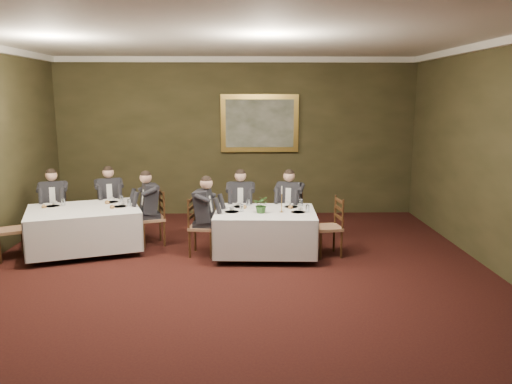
{
  "coord_description": "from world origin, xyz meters",
  "views": [
    {
      "loc": [
        0.17,
        -6.22,
        2.66
      ],
      "look_at": [
        0.36,
        1.61,
        1.15
      ],
      "focal_mm": 35.0,
      "sensor_mm": 36.0,
      "label": 1
    }
  ],
  "objects_px": {
    "diner_sec_backleft": "(55,213)",
    "diner_sec_backright": "(110,209)",
    "chair_main_endleft": "(202,238)",
    "chair_main_backleft": "(241,226)",
    "diner_main_backleft": "(241,214)",
    "chair_sec_backleft": "(56,225)",
    "chair_sec_endright": "(153,229)",
    "diner_sec_endright": "(152,217)",
    "chair_main_backright": "(290,226)",
    "chair_sec_backright": "(111,220)",
    "diner_main_backright": "(290,214)",
    "centerpiece": "(262,204)",
    "diner_main_endleft": "(202,225)",
    "table_second": "(84,226)",
    "chair_main_endright": "(328,239)",
    "table_main": "(265,229)",
    "painting": "(260,123)",
    "chair_sec_endleft": "(10,242)",
    "candlestick": "(282,202)"
  },
  "relations": [
    {
      "from": "diner_sec_backleft",
      "to": "diner_sec_backright",
      "type": "distance_m",
      "value": 0.99
    },
    {
      "from": "chair_main_endleft",
      "to": "diner_sec_backright",
      "type": "relative_size",
      "value": 0.74
    },
    {
      "from": "chair_main_backleft",
      "to": "diner_main_backleft",
      "type": "relative_size",
      "value": 0.74
    },
    {
      "from": "diner_sec_backleft",
      "to": "chair_sec_backleft",
      "type": "bearing_deg",
      "value": -90.0
    },
    {
      "from": "chair_sec_endright",
      "to": "diner_sec_endright",
      "type": "distance_m",
      "value": 0.23
    },
    {
      "from": "diner_main_backleft",
      "to": "chair_main_backright",
      "type": "distance_m",
      "value": 0.94
    },
    {
      "from": "chair_sec_backright",
      "to": "chair_sec_backleft",
      "type": "bearing_deg",
      "value": -0.1
    },
    {
      "from": "diner_main_backright",
      "to": "centerpiece",
      "type": "bearing_deg",
      "value": 77.48
    },
    {
      "from": "diner_sec_backleft",
      "to": "chair_sec_backright",
      "type": "xyz_separation_m",
      "value": [
        0.94,
        0.33,
        -0.23
      ]
    },
    {
      "from": "chair_main_backright",
      "to": "diner_sec_backright",
      "type": "distance_m",
      "value": 3.48
    },
    {
      "from": "chair_main_endleft",
      "to": "diner_main_endleft",
      "type": "xyz_separation_m",
      "value": [
        0.01,
        -0.0,
        0.23
      ]
    },
    {
      "from": "table_second",
      "to": "diner_sec_backleft",
      "type": "xyz_separation_m",
      "value": [
        -0.77,
        0.73,
        0.06
      ]
    },
    {
      "from": "chair_main_endright",
      "to": "chair_sec_backright",
      "type": "bearing_deg",
      "value": 62.36
    },
    {
      "from": "table_main",
      "to": "painting",
      "type": "bearing_deg",
      "value": 90.0
    },
    {
      "from": "diner_main_endleft",
      "to": "painting",
      "type": "relative_size",
      "value": 0.78
    },
    {
      "from": "chair_main_backleft",
      "to": "chair_sec_backright",
      "type": "xyz_separation_m",
      "value": [
        -2.54,
        0.46,
        0.0
      ]
    },
    {
      "from": "diner_main_endleft",
      "to": "painting",
      "type": "bearing_deg",
      "value": 168.83
    },
    {
      "from": "diner_sec_backright",
      "to": "diner_main_backleft",
      "type": "bearing_deg",
      "value": 150.91
    },
    {
      "from": "diner_main_endleft",
      "to": "chair_sec_backleft",
      "type": "xyz_separation_m",
      "value": [
        -2.83,
        0.98,
        -0.23
      ]
    },
    {
      "from": "chair_main_backright",
      "to": "diner_sec_backright",
      "type": "relative_size",
      "value": 0.74
    },
    {
      "from": "diner_sec_endright",
      "to": "chair_main_endleft",
      "type": "bearing_deg",
      "value": -142.65
    },
    {
      "from": "diner_main_endleft",
      "to": "chair_sec_endleft",
      "type": "distance_m",
      "value": 3.18
    },
    {
      "from": "diner_sec_backleft",
      "to": "chair_sec_endleft",
      "type": "distance_m",
      "value": 1.18
    },
    {
      "from": "chair_main_endleft",
      "to": "chair_sec_backright",
      "type": "bearing_deg",
      "value": -116.14
    },
    {
      "from": "chair_sec_backright",
      "to": "candlestick",
      "type": "xyz_separation_m",
      "value": [
        3.22,
        -1.41,
        0.65
      ]
    },
    {
      "from": "table_second",
      "to": "chair_sec_backleft",
      "type": "height_order",
      "value": "chair_sec_backleft"
    },
    {
      "from": "centerpiece",
      "to": "candlestick",
      "type": "distance_m",
      "value": 0.34
    },
    {
      "from": "diner_main_endleft",
      "to": "diner_sec_endright",
      "type": "distance_m",
      "value": 1.14
    },
    {
      "from": "diner_sec_endright",
      "to": "painting",
      "type": "xyz_separation_m",
      "value": [
        2.02,
        2.37,
        1.55
      ]
    },
    {
      "from": "diner_sec_backleft",
      "to": "candlestick",
      "type": "height_order",
      "value": "diner_sec_backleft"
    },
    {
      "from": "chair_sec_backright",
      "to": "chair_sec_endright",
      "type": "relative_size",
      "value": 1.0
    },
    {
      "from": "table_second",
      "to": "diner_sec_backright",
      "type": "distance_m",
      "value": 1.06
    },
    {
      "from": "diner_sec_backleft",
      "to": "candlestick",
      "type": "distance_m",
      "value": 4.32
    },
    {
      "from": "chair_main_endleft",
      "to": "diner_sec_endright",
      "type": "relative_size",
      "value": 0.74
    },
    {
      "from": "chair_main_endright",
      "to": "chair_sec_endleft",
      "type": "height_order",
      "value": "same"
    },
    {
      "from": "diner_sec_backright",
      "to": "diner_sec_endright",
      "type": "distance_m",
      "value": 1.15
    },
    {
      "from": "chair_sec_endright",
      "to": "table_main",
      "type": "bearing_deg",
      "value": -128.25
    },
    {
      "from": "diner_sec_backleft",
      "to": "diner_sec_backright",
      "type": "relative_size",
      "value": 1.0
    },
    {
      "from": "chair_main_endleft",
      "to": "diner_sec_backright",
      "type": "xyz_separation_m",
      "value": [
        -1.88,
        1.28,
        0.23
      ]
    },
    {
      "from": "table_main",
      "to": "diner_main_backleft",
      "type": "relative_size",
      "value": 1.3
    },
    {
      "from": "table_main",
      "to": "centerpiece",
      "type": "distance_m",
      "value": 0.49
    },
    {
      "from": "diner_main_backleft",
      "to": "candlestick",
      "type": "xyz_separation_m",
      "value": [
        0.69,
        -0.94,
        0.42
      ]
    },
    {
      "from": "chair_main_endleft",
      "to": "diner_sec_backleft",
      "type": "height_order",
      "value": "diner_sec_backleft"
    },
    {
      "from": "table_second",
      "to": "diner_sec_backright",
      "type": "height_order",
      "value": "diner_sec_backright"
    },
    {
      "from": "chair_main_endleft",
      "to": "painting",
      "type": "bearing_deg",
      "value": 168.62
    },
    {
      "from": "centerpiece",
      "to": "chair_sec_backright",
      "type": "bearing_deg",
      "value": 153.19
    },
    {
      "from": "diner_sec_backright",
      "to": "painting",
      "type": "bearing_deg",
      "value": -168.97
    },
    {
      "from": "centerpiece",
      "to": "painting",
      "type": "xyz_separation_m",
      "value": [
        0.06,
        3.14,
        1.15
      ]
    },
    {
      "from": "chair_main_endleft",
      "to": "chair_sec_endright",
      "type": "height_order",
      "value": "same"
    },
    {
      "from": "chair_sec_endright",
      "to": "candlestick",
      "type": "height_order",
      "value": "candlestick"
    }
  ]
}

